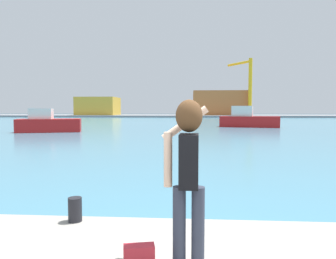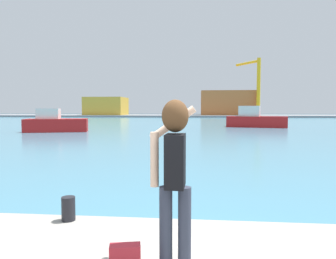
{
  "view_description": "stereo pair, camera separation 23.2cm",
  "coord_description": "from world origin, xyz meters",
  "px_view_note": "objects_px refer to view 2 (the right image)",
  "views": [
    {
      "loc": [
        -0.18,
        -2.63,
        2.17
      ],
      "look_at": [
        -0.78,
        5.94,
        1.63
      ],
      "focal_mm": 33.64,
      "sensor_mm": 36.0,
      "label": 1
    },
    {
      "loc": [
        0.05,
        -2.61,
        2.17
      ],
      "look_at": [
        -0.78,
        5.94,
        1.63
      ],
      "focal_mm": 33.64,
      "sensor_mm": 36.0,
      "label": 2
    }
  ],
  "objects_px": {
    "warehouse_left": "(106,106)",
    "person_photographer": "(174,164)",
    "harbor_bollard": "(68,209)",
    "boat_moored_2": "(255,120)",
    "handbag": "(125,256)",
    "boat_moored": "(55,123)",
    "port_crane": "(256,81)",
    "warehouse_right": "(228,103)"
  },
  "relations": [
    {
      "from": "boat_moored",
      "to": "warehouse_right",
      "type": "xyz_separation_m",
      "value": [
        22.69,
        65.99,
        3.24
      ]
    },
    {
      "from": "handbag",
      "to": "boat_moored_2",
      "type": "bearing_deg",
      "value": 78.05
    },
    {
      "from": "harbor_bollard",
      "to": "boat_moored_2",
      "type": "distance_m",
      "value": 35.75
    },
    {
      "from": "handbag",
      "to": "boat_moored",
      "type": "height_order",
      "value": "boat_moored"
    },
    {
      "from": "boat_moored",
      "to": "port_crane",
      "type": "relative_size",
      "value": 0.4
    },
    {
      "from": "port_crane",
      "to": "boat_moored",
      "type": "bearing_deg",
      "value": -116.18
    },
    {
      "from": "boat_moored",
      "to": "handbag",
      "type": "bearing_deg",
      "value": -79.86
    },
    {
      "from": "person_photographer",
      "to": "harbor_bollard",
      "type": "height_order",
      "value": "person_photographer"
    },
    {
      "from": "boat_moored",
      "to": "warehouse_left",
      "type": "distance_m",
      "value": 65.45
    },
    {
      "from": "handbag",
      "to": "warehouse_right",
      "type": "relative_size",
      "value": 0.02
    },
    {
      "from": "port_crane",
      "to": "boat_moored_2",
      "type": "bearing_deg",
      "value": -99.94
    },
    {
      "from": "boat_moored",
      "to": "warehouse_left",
      "type": "relative_size",
      "value": 0.55
    },
    {
      "from": "warehouse_right",
      "to": "boat_moored_2",
      "type": "bearing_deg",
      "value": -91.99
    },
    {
      "from": "person_photographer",
      "to": "warehouse_right",
      "type": "height_order",
      "value": "warehouse_right"
    },
    {
      "from": "boat_moored_2",
      "to": "warehouse_right",
      "type": "xyz_separation_m",
      "value": [
        1.96,
        56.27,
        3.14
      ]
    },
    {
      "from": "person_photographer",
      "to": "boat_moored_2",
      "type": "distance_m",
      "value": 36.48
    },
    {
      "from": "port_crane",
      "to": "person_photographer",
      "type": "bearing_deg",
      "value": -100.48
    },
    {
      "from": "harbor_bollard",
      "to": "port_crane",
      "type": "bearing_deg",
      "value": 78.31
    },
    {
      "from": "person_photographer",
      "to": "boat_moored",
      "type": "xyz_separation_m",
      "value": [
        -13.62,
        26.05,
        -0.76
      ]
    },
    {
      "from": "warehouse_right",
      "to": "harbor_bollard",
      "type": "bearing_deg",
      "value": -96.72
    },
    {
      "from": "handbag",
      "to": "boat_moored",
      "type": "xyz_separation_m",
      "value": [
        -13.12,
        26.21,
        0.18
      ]
    },
    {
      "from": "harbor_bollard",
      "to": "warehouse_right",
      "type": "distance_m",
      "value": 91.62
    },
    {
      "from": "person_photographer",
      "to": "warehouse_left",
      "type": "relative_size",
      "value": 0.15
    },
    {
      "from": "boat_moored",
      "to": "boat_moored_2",
      "type": "distance_m",
      "value": 22.9
    },
    {
      "from": "harbor_bollard",
      "to": "port_crane",
      "type": "xyz_separation_m",
      "value": [
        17.6,
        85.1,
        9.29
      ]
    },
    {
      "from": "harbor_bollard",
      "to": "warehouse_left",
      "type": "height_order",
      "value": "warehouse_left"
    },
    {
      "from": "person_photographer",
      "to": "handbag",
      "type": "height_order",
      "value": "person_photographer"
    },
    {
      "from": "boat_moored_2",
      "to": "warehouse_left",
      "type": "relative_size",
      "value": 0.64
    },
    {
      "from": "boat_moored_2",
      "to": "warehouse_left",
      "type": "xyz_separation_m",
      "value": [
        -34.71,
        54.17,
        2.25
      ]
    },
    {
      "from": "harbor_bollard",
      "to": "warehouse_left",
      "type": "xyz_separation_m",
      "value": [
        -25.95,
        88.82,
        2.48
      ]
    },
    {
      "from": "harbor_bollard",
      "to": "warehouse_left",
      "type": "distance_m",
      "value": 92.57
    },
    {
      "from": "harbor_bollard",
      "to": "boat_moored",
      "type": "relative_size",
      "value": 0.06
    },
    {
      "from": "person_photographer",
      "to": "port_crane",
      "type": "bearing_deg",
      "value": -9.09
    },
    {
      "from": "warehouse_left",
      "to": "person_photographer",
      "type": "bearing_deg",
      "value": -72.94
    },
    {
      "from": "boat_moored",
      "to": "boat_moored_2",
      "type": "bearing_deg",
      "value": 8.68
    },
    {
      "from": "boat_moored",
      "to": "port_crane",
      "type": "xyz_separation_m",
      "value": [
        29.57,
        60.17,
        9.16
      ]
    },
    {
      "from": "harbor_bollard",
      "to": "boat_moored_2",
      "type": "relative_size",
      "value": 0.05
    },
    {
      "from": "person_photographer",
      "to": "boat_moored",
      "type": "relative_size",
      "value": 0.28
    },
    {
      "from": "handbag",
      "to": "harbor_bollard",
      "type": "height_order",
      "value": "harbor_bollard"
    },
    {
      "from": "boat_moored",
      "to": "port_crane",
      "type": "height_order",
      "value": "port_crane"
    },
    {
      "from": "person_photographer",
      "to": "handbag",
      "type": "distance_m",
      "value": 1.08
    },
    {
      "from": "handbag",
      "to": "boat_moored",
      "type": "bearing_deg",
      "value": 116.6
    }
  ]
}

